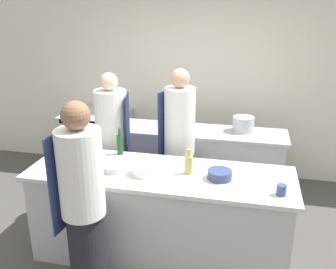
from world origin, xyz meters
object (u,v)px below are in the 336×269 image
(chef_at_stove, at_px, (113,146))
(bowl_prep_small, at_px, (145,170))
(oven_range, at_px, (98,142))
(bottle_wine, at_px, (97,153))
(cup, at_px, (281,190))
(bottle_olive_oil, at_px, (189,164))
(bowl_mixing_large, at_px, (77,170))
(bottle_vinegar, at_px, (120,144))
(chef_at_pass_far, at_px, (179,146))
(stockpot, at_px, (243,124))
(chef_at_prep_near, at_px, (83,205))
(bowl_ceramic_blue, at_px, (114,168))
(bowl_wooden_salad, at_px, (220,175))

(chef_at_stove, xyz_separation_m, bowl_prep_small, (0.61, -0.76, 0.11))
(oven_range, distance_m, bottle_wine, 1.92)
(cup, bearing_deg, bottle_olive_oil, 163.85)
(bowl_mixing_large, bearing_deg, bottle_vinegar, 66.58)
(chef_at_pass_far, distance_m, cup, 1.42)
(oven_range, relative_size, stockpot, 3.51)
(bottle_olive_oil, bearing_deg, chef_at_stove, 146.59)
(chef_at_prep_near, relative_size, bowl_ceramic_blue, 8.52)
(bottle_wine, xyz_separation_m, bowl_ceramic_blue, (0.21, -0.12, -0.09))
(bottle_olive_oil, distance_m, bottle_vinegar, 0.83)
(bowl_wooden_salad, bearing_deg, bottle_wine, 177.06)
(stockpot, bearing_deg, bottle_vinegar, -140.17)
(chef_at_prep_near, distance_m, chef_at_stove, 1.37)
(chef_at_stove, bearing_deg, cup, 50.89)
(bottle_olive_oil, distance_m, bowl_wooden_salad, 0.30)
(chef_at_stove, distance_m, bottle_wine, 0.68)
(bottle_olive_oil, relative_size, stockpot, 0.93)
(oven_range, height_order, bottle_wine, bottle_wine)
(cup, bearing_deg, chef_at_stove, 153.73)
(chef_at_prep_near, relative_size, stockpot, 6.72)
(bowl_wooden_salad, bearing_deg, bottle_olive_oil, 170.59)
(chef_at_prep_near, relative_size, bottle_vinegar, 6.18)
(bottle_olive_oil, distance_m, bowl_ceramic_blue, 0.71)
(chef_at_stove, relative_size, bowl_prep_small, 6.71)
(bottle_wine, bearing_deg, chef_at_prep_near, -76.86)
(cup, xyz_separation_m, stockpot, (-0.37, 1.56, 0.05))
(chef_at_prep_near, bearing_deg, bowl_mixing_large, 37.92)
(chef_at_pass_far, distance_m, bottle_vinegar, 0.70)
(bowl_wooden_salad, bearing_deg, oven_range, 138.20)
(bottle_wine, bearing_deg, bottle_olive_oil, -0.83)
(oven_range, relative_size, chef_at_pass_far, 0.52)
(chef_at_pass_far, xyz_separation_m, bottle_olive_oil, (0.23, -0.72, 0.12))
(bowl_wooden_salad, xyz_separation_m, cup, (0.52, -0.19, 0.01))
(bowl_prep_small, bearing_deg, bowl_mixing_large, -167.91)
(oven_range, xyz_separation_m, cup, (2.46, -1.92, 0.51))
(chef_at_pass_far, relative_size, bowl_prep_small, 6.96)
(oven_range, bearing_deg, bowl_prep_small, -54.87)
(chef_at_pass_far, xyz_separation_m, bowl_mixing_large, (-0.78, -0.95, 0.06))
(bottle_olive_oil, height_order, bowl_prep_small, bottle_olive_oil)
(oven_range, height_order, bowl_prep_small, bowl_prep_small)
(bottle_vinegar, xyz_separation_m, bowl_ceramic_blue, (0.08, -0.41, -0.08))
(bottle_olive_oil, distance_m, bowl_prep_small, 0.40)
(oven_range, xyz_separation_m, bowl_ceramic_blue, (0.95, -1.79, 0.49))
(stockpot, bearing_deg, oven_range, 170.28)
(bottle_wine, height_order, bowl_ceramic_blue, bottle_wine)
(bowl_prep_small, bearing_deg, chef_at_pass_far, 79.03)
(bottle_olive_oil, bearing_deg, stockpot, 71.26)
(bottle_vinegar, height_order, bottle_wine, bottle_wine)
(bottle_wine, distance_m, cup, 1.74)
(oven_range, relative_size, bowl_ceramic_blue, 4.45)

